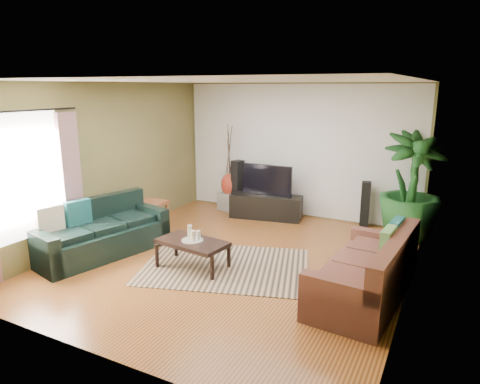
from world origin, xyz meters
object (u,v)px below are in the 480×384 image
Objects in this scene: sofa_left at (101,229)px; side_table at (151,215)px; sofa_right at (365,266)px; speaker_left at (238,186)px; tv_stand at (266,207)px; pedestal at (229,201)px; potted_plant at (411,186)px; vase at (229,185)px; television at (267,180)px; speaker_right at (365,205)px; coffee_table at (193,254)px.

sofa_left reaches higher than side_table.
sofa_right is 4.20m from speaker_left.
side_table is at bearing -146.71° from tv_stand.
potted_plant is at bearing -2.61° from pedestal.
vase is 0.93× the size of side_table.
potted_plant reaches higher than sofa_right.
television reaches higher than sofa_left.
pedestal is (-3.43, 2.74, -0.23)m from sofa_right.
speaker_left is at bearing 62.77° from side_table.
sofa_right is 2.23× the size of speaker_right.
television reaches higher than pedestal.
side_table reaches higher than coffee_table.
potted_plant is at bearing 15.13° from speaker_left.
pedestal is 0.37m from vase.
speaker_right is at bearing 164.20° from potted_plant.
sofa_left is at bearing -164.42° from coffee_table.
side_table reaches higher than pedestal.
potted_plant is (2.70, 0.04, 0.70)m from tv_stand.
coffee_table is 0.93× the size of speaker_left.
side_table is at bearing -99.83° from speaker_left.
speaker_left is at bearing 170.08° from speaker_right.
sofa_right is 1.82× the size of speaker_left.
vase is at bearing -123.51° from sofa_right.
vase is (-2.88, -0.05, 0.11)m from speaker_right.
television reaches higher than coffee_table.
sofa_left and sofa_right have the same top height.
speaker_left reaches higher than television.
side_table is at bearing -97.61° from sofa_right.
pedestal is (-2.88, -0.05, -0.26)m from speaker_right.
speaker_right reaches higher than vase.
sofa_left is 4.23× the size of vase.
vase is at bearing 168.75° from television.
coffee_table is at bearing -100.18° from tv_stand.
tv_stand is at bearing -130.62° from sofa_right.
coffee_table is at bearing -89.51° from television.
sofa_left is 3.23m from vase.
sofa_right is at bearing -90.62° from speaker_right.
sofa_left is at bearing -87.53° from speaker_left.
sofa_left is 5.42× the size of pedestal.
speaker_left is 0.43m from pedestal.
side_table is at bearing -164.19° from speaker_right.
potted_plant reaches higher than coffee_table.
vase is (0.00, 0.00, 0.37)m from pedestal.
sofa_right is at bearing -38.62° from vase.
speaker_right is (-0.55, 2.79, 0.03)m from sofa_right.
sofa_left is at bearing -117.92° from television.
potted_plant is at bearing 179.94° from sofa_right.
tv_stand is 2.73× the size of side_table.
side_table is (-4.12, 0.93, -0.16)m from sofa_right.
sofa_left reaches higher than coffee_table.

